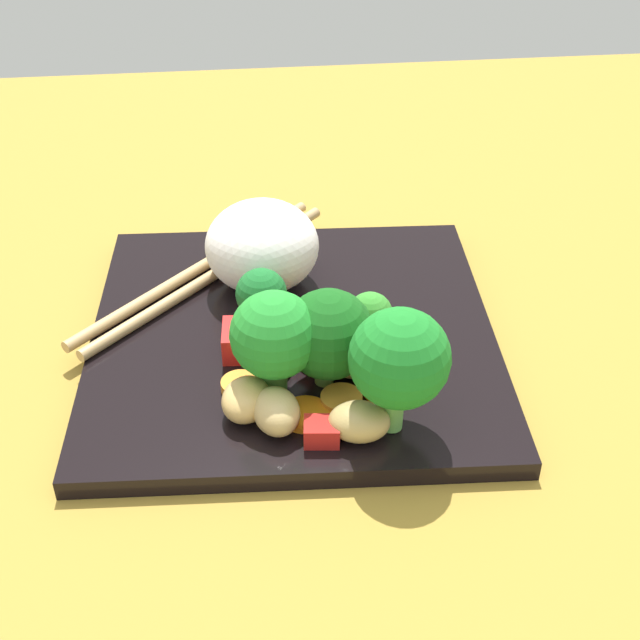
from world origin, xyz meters
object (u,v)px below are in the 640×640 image
(rice_mound, at_px, (262,246))
(carrot_slice_2, at_px, (341,400))
(broccoli_floret_2, at_px, (370,317))
(chopstick_pair, at_px, (205,272))
(square_plate, at_px, (293,337))

(rice_mound, relative_size, carrot_slice_2, 3.23)
(broccoli_floret_2, relative_size, chopstick_pair, 0.23)
(rice_mound, relative_size, chopstick_pair, 0.43)
(square_plate, xyz_separation_m, broccoli_floret_2, (-0.03, -0.05, 0.03))
(rice_mound, bearing_deg, carrot_slice_2, -164.34)
(square_plate, distance_m, broccoli_floret_2, 0.07)
(rice_mound, height_order, chopstick_pair, rice_mound)
(chopstick_pair, bearing_deg, rice_mound, 116.97)
(square_plate, height_order, broccoli_floret_2, broccoli_floret_2)
(carrot_slice_2, bearing_deg, broccoli_floret_2, -25.80)
(carrot_slice_2, xyz_separation_m, chopstick_pair, (0.15, 0.08, 0.00))
(square_plate, height_order, carrot_slice_2, carrot_slice_2)
(rice_mound, xyz_separation_m, chopstick_pair, (0.01, 0.04, -0.03))
(rice_mound, height_order, broccoli_floret_2, rice_mound)
(rice_mound, distance_m, broccoli_floret_2, 0.11)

